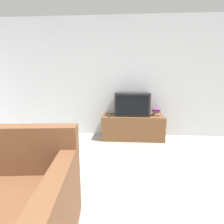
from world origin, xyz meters
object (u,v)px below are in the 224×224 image
at_px(tv_stand, 133,127).
at_px(book_stack, 156,112).
at_px(television, 132,104).
at_px(remote_on_stand, 110,116).

bearing_deg(tv_stand, book_stack, 5.31).
xyz_separation_m(tv_stand, television, (-0.02, 0.05, 0.50)).
height_order(television, remote_on_stand, television).
bearing_deg(television, remote_on_stand, -157.86).
relative_size(book_stack, remote_on_stand, 1.34).
relative_size(tv_stand, television, 1.79).
relative_size(television, remote_on_stand, 4.89).
distance_m(book_stack, remote_on_stand, 1.00).
relative_size(tv_stand, book_stack, 6.54).
bearing_deg(tv_stand, television, 116.79).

